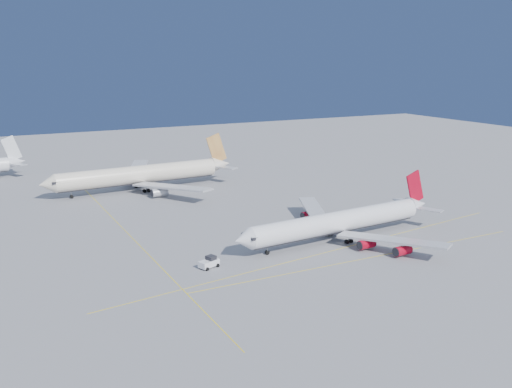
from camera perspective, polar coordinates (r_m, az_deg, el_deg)
name	(u,v)px	position (r m, az deg, el deg)	size (l,w,h in m)	color
ground	(318,244)	(143.81, 6.19, -4.98)	(500.00, 500.00, 0.00)	slate
taxiway_lines	(254,245)	(141.94, -0.22, -5.15)	(118.86, 140.00, 0.02)	yellow
airliner_virgin	(341,222)	(147.00, 8.50, -2.76)	(62.12, 55.62, 15.32)	white
airliner_etihad	(143,174)	(203.24, -11.26, 1.94)	(69.37, 63.99, 18.10)	beige
pushback_tug	(209,262)	(127.61, -4.70, -6.82)	(5.08, 4.03, 2.57)	white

